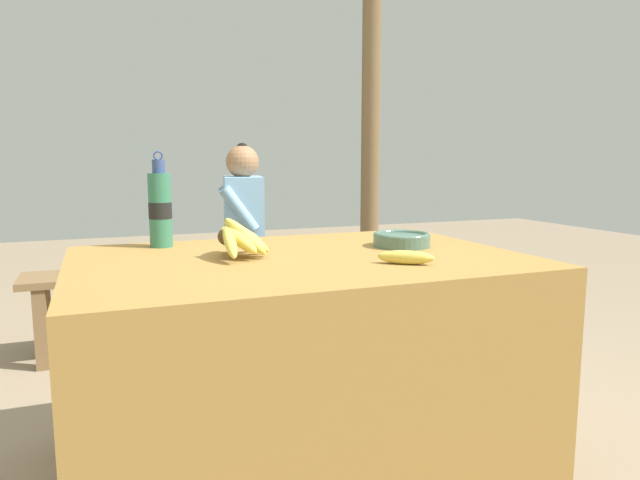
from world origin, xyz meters
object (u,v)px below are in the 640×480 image
at_px(water_bottle, 160,208).
at_px(support_post_far, 371,108).
at_px(loose_banana_front, 406,257).
at_px(wooden_bench, 192,279).
at_px(banana_bunch_green, 106,261).
at_px(banana_bunch_ripe, 238,237).
at_px(seated_vendor, 235,229).
at_px(serving_bowl, 402,239).

bearing_deg(water_bottle, support_post_far, 43.66).
relative_size(loose_banana_front, wooden_bench, 0.09).
height_order(wooden_bench, banana_bunch_green, banana_bunch_green).
xyz_separation_m(loose_banana_front, banana_bunch_green, (-0.80, 1.62, -0.23)).
height_order(banana_bunch_ripe, water_bottle, water_bottle).
distance_m(wooden_bench, seated_vendor, 0.35).
bearing_deg(loose_banana_front, water_bottle, 136.23).
distance_m(banana_bunch_ripe, water_bottle, 0.37).
xyz_separation_m(banana_bunch_ripe, seated_vendor, (0.29, 1.31, -0.14)).
relative_size(seated_vendor, support_post_far, 0.41).
relative_size(loose_banana_front, seated_vendor, 0.15).
relative_size(wooden_bench, banana_bunch_green, 6.50).
xyz_separation_m(water_bottle, wooden_bench, (0.25, 1.02, -0.47)).
distance_m(wooden_bench, banana_bunch_green, 0.45).
height_order(water_bottle, wooden_bench, water_bottle).
bearing_deg(water_bottle, serving_bowl, -20.79).
bearing_deg(banana_bunch_ripe, loose_banana_front, -34.57).
bearing_deg(banana_bunch_ripe, wooden_bench, 87.62).
distance_m(loose_banana_front, support_post_far, 2.32).
xyz_separation_m(banana_bunch_ripe, serving_bowl, (0.58, 0.01, -0.04)).
bearing_deg(banana_bunch_ripe, banana_bunch_green, 105.74).
height_order(banana_bunch_ripe, serving_bowl, banana_bunch_ripe).
bearing_deg(banana_bunch_ripe, seated_vendor, 77.52).
height_order(banana_bunch_ripe, seated_vendor, seated_vendor).
relative_size(water_bottle, support_post_far, 0.12).
distance_m(seated_vendor, banana_bunch_green, 0.68).
relative_size(serving_bowl, wooden_bench, 0.12).
relative_size(seated_vendor, banana_bunch_green, 4.22).
xyz_separation_m(seated_vendor, support_post_far, (1.04, 0.45, 0.71)).
xyz_separation_m(water_bottle, support_post_far, (1.53, 1.46, 0.50)).
relative_size(water_bottle, banana_bunch_green, 1.29).
distance_m(banana_bunch_ripe, support_post_far, 2.28).
xyz_separation_m(banana_bunch_ripe, support_post_far, (1.33, 1.76, 0.57)).
bearing_deg(water_bottle, wooden_bench, 76.11).
height_order(water_bottle, support_post_far, support_post_far).
height_order(wooden_bench, support_post_far, support_post_far).
height_order(serving_bowl, seated_vendor, seated_vendor).
bearing_deg(loose_banana_front, wooden_bench, 102.86).
bearing_deg(wooden_bench, banana_bunch_green, -179.71).
relative_size(serving_bowl, seated_vendor, 0.18).
distance_m(loose_banana_front, banana_bunch_green, 1.82).
bearing_deg(support_post_far, banana_bunch_ripe, -127.02).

